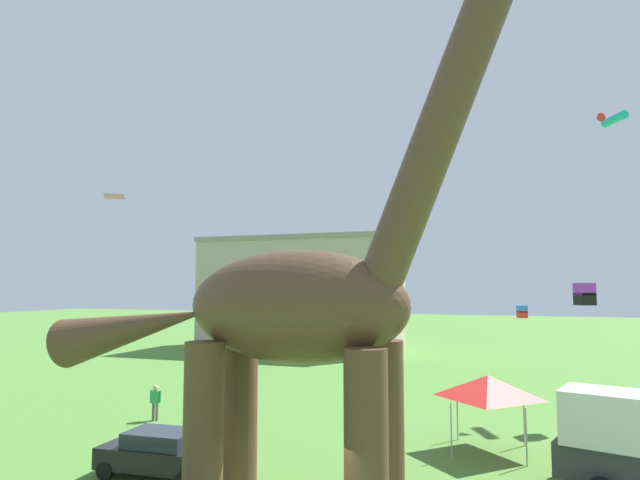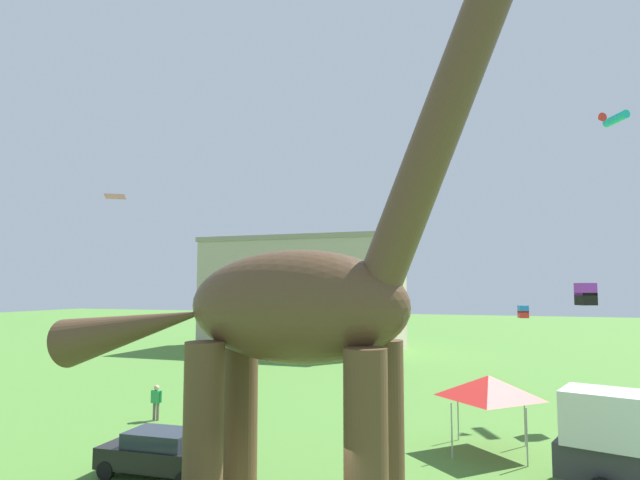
{
  "view_description": "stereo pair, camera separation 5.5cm",
  "coord_description": "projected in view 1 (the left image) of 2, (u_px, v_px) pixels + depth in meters",
  "views": [
    {
      "loc": [
        4.98,
        -12.66,
        6.54
      ],
      "look_at": [
        -0.41,
        2.87,
        7.99
      ],
      "focal_mm": 30.2,
      "sensor_mm": 36.0,
      "label": 1
    },
    {
      "loc": [
        5.03,
        -12.65,
        6.54
      ],
      "look_at": [
        -0.41,
        2.87,
        7.99
      ],
      "focal_mm": 30.2,
      "sensor_mm": 36.0,
      "label": 2
    }
  ],
  "objects": [
    {
      "name": "dinosaur_sculpture",
      "position": [
        293.0,
        306.0,
        15.87
      ],
      "size": [
        15.81,
        3.35,
        16.52
      ],
      "rotation": [
        0.0,
        0.0,
        -0.55
      ],
      "color": "#513823",
      "rests_on": "ground_plane"
    },
    {
      "name": "parked_sedan_left",
      "position": [
        160.0,
        453.0,
        18.7
      ],
      "size": [
        4.28,
        2.03,
        1.55
      ],
      "rotation": [
        0.0,
        0.0,
        0.05
      ],
      "color": "black",
      "rests_on": "ground_plane"
    },
    {
      "name": "person_photographer",
      "position": [
        155.0,
        399.0,
        26.56
      ],
      "size": [
        0.64,
        0.28,
        1.71
      ],
      "rotation": [
        0.0,
        0.0,
        5.51
      ],
      "color": "#6B6056",
      "rests_on": "ground_plane"
    },
    {
      "name": "person_near_flyer",
      "position": [
        592.0,
        420.0,
        22.38
      ],
      "size": [
        0.64,
        0.28,
        1.71
      ],
      "rotation": [
        0.0,
        0.0,
        3.44
      ],
      "color": "black",
      "rests_on": "ground_plane"
    },
    {
      "name": "festival_canopy_tent",
      "position": [
        488.0,
        387.0,
        21.63
      ],
      "size": [
        3.15,
        3.15,
        3.0
      ],
      "color": "#B2B2B7",
      "rests_on": "ground_plane"
    },
    {
      "name": "kite_far_left",
      "position": [
        611.0,
        119.0,
        32.9
      ],
      "size": [
        1.91,
        1.91,
        0.55
      ],
      "color": "#19B2B7"
    },
    {
      "name": "kite_mid_right",
      "position": [
        522.0,
        312.0,
        33.04
      ],
      "size": [
        0.67,
        0.67,
        0.77
      ],
      "color": "#287AE5"
    },
    {
      "name": "kite_mid_center",
      "position": [
        114.0,
        196.0,
        22.47
      ],
      "size": [
        1.02,
        0.95,
        0.12
      ],
      "color": "pink"
    },
    {
      "name": "kite_trailing",
      "position": [
        585.0,
        294.0,
        26.66
      ],
      "size": [
        1.02,
        1.02,
        1.1
      ],
      "color": "purple"
    },
    {
      "name": "background_building_block",
      "position": [
        303.0,
        293.0,
        57.85
      ],
      "size": [
        20.79,
        10.23,
        11.83
      ],
      "color": "#B7A893",
      "rests_on": "ground_plane"
    }
  ]
}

